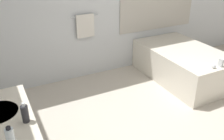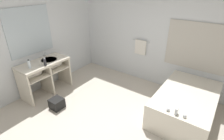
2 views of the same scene
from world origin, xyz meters
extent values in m
cube|color=silver|center=(0.00, 2.23, 1.35)|extent=(7.40, 0.06, 2.70)
cube|color=#B7B2A8|center=(1.25, 2.19, 1.26)|extent=(1.70, 0.02, 1.10)
cylinder|color=silver|center=(-0.30, 2.16, 1.15)|extent=(0.50, 0.02, 0.02)
cube|color=silver|center=(-0.30, 2.15, 0.98)|extent=(0.32, 0.04, 0.40)
cube|color=beige|center=(-1.89, 0.74, 0.40)|extent=(0.55, 0.04, 0.80)
cylinder|color=silver|center=(-1.85, 0.45, 0.66)|extent=(0.13, 0.33, 0.13)
cube|color=silver|center=(1.25, 1.30, 0.28)|extent=(1.08, 1.77, 0.56)
ellipsoid|color=white|center=(1.25, 1.30, 0.41)|extent=(0.78, 1.28, 0.30)
cube|color=silver|center=(1.25, 0.52, 0.62)|extent=(0.04, 0.07, 0.12)
sphere|color=silver|center=(1.11, 0.52, 0.59)|extent=(0.06, 0.06, 0.06)
cylinder|color=white|center=(-1.82, -0.22, 0.95)|extent=(0.06, 0.06, 0.19)
cylinder|color=black|center=(-1.82, -0.22, 1.05)|extent=(0.03, 0.03, 0.02)
cylinder|color=#28282D|center=(-1.67, 0.07, 0.93)|extent=(0.06, 0.06, 0.16)
cylinder|color=silver|center=(-1.67, 0.07, 1.03)|extent=(0.03, 0.03, 0.03)
camera|label=1|loc=(-1.80, -1.80, 2.20)|focal=40.00mm
camera|label=2|loc=(1.71, -2.00, 2.57)|focal=28.00mm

